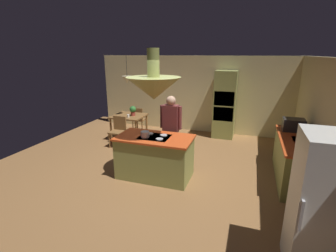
{
  "coord_description": "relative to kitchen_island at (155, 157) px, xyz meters",
  "views": [
    {
      "loc": [
        1.86,
        -4.81,
        2.62
      ],
      "look_at": [
        0.1,
        0.4,
        1.0
      ],
      "focal_mm": 26.43,
      "sensor_mm": 36.0,
      "label": 1
    }
  ],
  "objects": [
    {
      "name": "ground",
      "position": [
        0.0,
        0.2,
        -0.46
      ],
      "size": [
        8.16,
        8.16,
        0.0
      ],
      "primitive_type": "plane",
      "color": "olive"
    },
    {
      "name": "wall_back",
      "position": [
        0.0,
        3.65,
        0.81
      ],
      "size": [
        6.8,
        0.1,
        2.55
      ],
      "primitive_type": "cube",
      "color": "beige",
      "rests_on": "ground"
    },
    {
      "name": "wall_right",
      "position": [
        3.25,
        0.6,
        0.81
      ],
      "size": [
        0.1,
        7.2,
        2.55
      ],
      "primitive_type": "cube",
      "color": "beige",
      "rests_on": "ground"
    },
    {
      "name": "kitchen_island",
      "position": [
        0.0,
        0.0,
        0.0
      ],
      "size": [
        1.62,
        0.9,
        0.94
      ],
      "color": "#8C934C",
      "rests_on": "ground"
    },
    {
      "name": "counter_run_right",
      "position": [
        2.84,
        0.8,
        0.01
      ],
      "size": [
        0.73,
        2.07,
        0.92
      ],
      "color": "#8C934C",
      "rests_on": "ground"
    },
    {
      "name": "oven_tower",
      "position": [
        1.1,
        3.24,
        0.59
      ],
      "size": [
        0.66,
        0.62,
        2.12
      ],
      "color": "#8C934C",
      "rests_on": "ground"
    },
    {
      "name": "refrigerator",
      "position": [
        2.8,
        -1.7,
        0.44
      ],
      "size": [
        0.72,
        0.74,
        1.8
      ],
      "color": "silver",
      "rests_on": "ground"
    },
    {
      "name": "dining_table",
      "position": [
        -1.7,
        2.1,
        0.19
      ],
      "size": [
        0.97,
        0.92,
        0.76
      ],
      "color": "brown",
      "rests_on": "ground"
    },
    {
      "name": "person_at_island",
      "position": [
        0.13,
        0.72,
        0.51
      ],
      "size": [
        0.53,
        0.23,
        1.69
      ],
      "color": "tan",
      "rests_on": "ground"
    },
    {
      "name": "range_hood",
      "position": [
        0.0,
        -0.0,
        1.51
      ],
      "size": [
        1.1,
        1.1,
        1.0
      ],
      "color": "#8C934C"
    },
    {
      "name": "pendant_light_over_table",
      "position": [
        -1.7,
        2.1,
        1.4
      ],
      "size": [
        0.32,
        0.32,
        0.82
      ],
      "color": "beige"
    },
    {
      "name": "chair_facing_island",
      "position": [
        -1.7,
        1.42,
        0.04
      ],
      "size": [
        0.4,
        0.4,
        0.87
      ],
      "color": "brown",
      "rests_on": "ground"
    },
    {
      "name": "chair_by_back_wall",
      "position": [
        -1.7,
        2.78,
        0.04
      ],
      "size": [
        0.4,
        0.4,
        0.87
      ],
      "rotation": [
        0.0,
        0.0,
        3.14
      ],
      "color": "brown",
      "rests_on": "ground"
    },
    {
      "name": "potted_plant_on_table",
      "position": [
        -1.56,
        2.11,
        0.46
      ],
      "size": [
        0.2,
        0.2,
        0.3
      ],
      "color": "#99382D",
      "rests_on": "dining_table"
    },
    {
      "name": "cup_on_table",
      "position": [
        -1.6,
        1.87,
        0.34
      ],
      "size": [
        0.07,
        0.07,
        0.09
      ],
      "primitive_type": "cylinder",
      "color": "white",
      "rests_on": "dining_table"
    },
    {
      "name": "canister_flour",
      "position": [
        2.84,
        0.29,
        0.54
      ],
      "size": [
        0.14,
        0.14,
        0.17
      ],
      "primitive_type": "cylinder",
      "color": "silver",
      "rests_on": "counter_run_right"
    },
    {
      "name": "canister_sugar",
      "position": [
        2.84,
        0.47,
        0.55
      ],
      "size": [
        0.1,
        0.1,
        0.19
      ],
      "primitive_type": "cylinder",
      "color": "silver",
      "rests_on": "counter_run_right"
    },
    {
      "name": "microwave_on_counter",
      "position": [
        2.84,
        1.41,
        0.6
      ],
      "size": [
        0.46,
        0.36,
        0.28
      ],
      "primitive_type": "cube",
      "color": "#232326",
      "rests_on": "counter_run_right"
    },
    {
      "name": "cooking_pot_on_cooktop",
      "position": [
        -0.16,
        -0.13,
        0.54
      ],
      "size": [
        0.18,
        0.18,
        0.12
      ],
      "primitive_type": "cylinder",
      "color": "#B2B2B7",
      "rests_on": "kitchen_island"
    }
  ]
}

